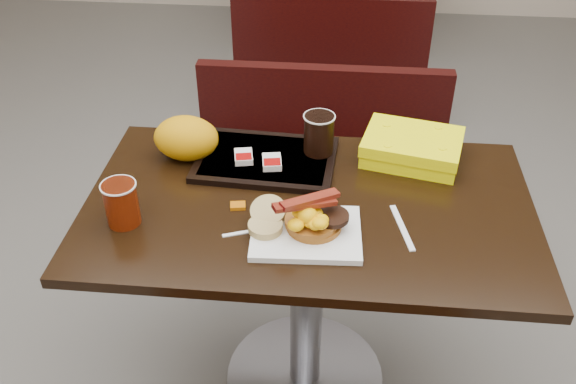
# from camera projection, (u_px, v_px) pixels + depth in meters

# --- Properties ---
(floor) EXTENTS (6.00, 7.00, 0.01)m
(floor) POSITION_uv_depth(u_px,v_px,m) (305.00, 379.00, 2.14)
(floor) COLOR slate
(floor) RESTS_ON ground
(table_near) EXTENTS (1.20, 0.70, 0.75)m
(table_near) POSITION_uv_depth(u_px,v_px,m) (306.00, 301.00, 1.92)
(table_near) COLOR black
(table_near) RESTS_ON floor
(bench_near_n) EXTENTS (1.00, 0.46, 0.72)m
(bench_near_n) POSITION_uv_depth(u_px,v_px,m) (319.00, 174.00, 2.49)
(bench_near_n) COLOR black
(bench_near_n) RESTS_ON floor
(table_far) EXTENTS (1.20, 0.70, 0.75)m
(table_far) POSITION_uv_depth(u_px,v_px,m) (335.00, 3.00, 4.00)
(table_far) COLOR black
(table_far) RESTS_ON floor
(bench_far_s) EXTENTS (1.00, 0.46, 0.72)m
(bench_far_s) POSITION_uv_depth(u_px,v_px,m) (331.00, 50.00, 3.45)
(bench_far_s) COLOR black
(bench_far_s) RESTS_ON floor
(platter) EXTENTS (0.28, 0.23, 0.02)m
(platter) POSITION_uv_depth(u_px,v_px,m) (306.00, 233.00, 1.58)
(platter) COLOR white
(platter) RESTS_ON table_near
(pancake_stack) EXTENTS (0.16, 0.16, 0.03)m
(pancake_stack) POSITION_uv_depth(u_px,v_px,m) (314.00, 222.00, 1.58)
(pancake_stack) COLOR #995C19
(pancake_stack) RESTS_ON platter
(sausage_patty) EXTENTS (0.10, 0.10, 0.01)m
(sausage_patty) POSITION_uv_depth(u_px,v_px,m) (332.00, 217.00, 1.56)
(sausage_patty) COLOR black
(sausage_patty) RESTS_ON pancake_stack
(scrambled_eggs) EXTENTS (0.09, 0.08, 0.05)m
(scrambled_eggs) POSITION_uv_depth(u_px,v_px,m) (307.00, 217.00, 1.53)
(scrambled_eggs) COLOR yellow
(scrambled_eggs) RESTS_ON pancake_stack
(bacon_strips) EXTENTS (0.18, 0.14, 0.01)m
(bacon_strips) POSITION_uv_depth(u_px,v_px,m) (305.00, 203.00, 1.53)
(bacon_strips) COLOR #410408
(bacon_strips) RESTS_ON scrambled_eggs
(muffin_bottom) EXTENTS (0.09, 0.09, 0.02)m
(muffin_bottom) POSITION_uv_depth(u_px,v_px,m) (265.00, 227.00, 1.57)
(muffin_bottom) COLOR tan
(muffin_bottom) RESTS_ON platter
(muffin_top) EXTENTS (0.10, 0.10, 0.05)m
(muffin_top) POSITION_uv_depth(u_px,v_px,m) (268.00, 211.00, 1.60)
(muffin_top) COLOR tan
(muffin_top) RESTS_ON platter
(coffee_cup_near) EXTENTS (0.11, 0.11, 0.12)m
(coffee_cup_near) POSITION_uv_depth(u_px,v_px,m) (122.00, 204.00, 1.59)
(coffee_cup_near) COLOR #8B2405
(coffee_cup_near) RESTS_ON table_near
(fork) EXTENTS (0.11, 0.06, 0.00)m
(fork) POSITION_uv_depth(u_px,v_px,m) (238.00, 233.00, 1.59)
(fork) COLOR white
(fork) RESTS_ON table_near
(knife) EXTENTS (0.06, 0.18, 0.00)m
(knife) POSITION_uv_depth(u_px,v_px,m) (402.00, 227.00, 1.61)
(knife) COLOR white
(knife) RESTS_ON table_near
(condiment_syrup) EXTENTS (0.04, 0.04, 0.01)m
(condiment_syrup) POSITION_uv_depth(u_px,v_px,m) (238.00, 206.00, 1.67)
(condiment_syrup) COLOR #B85B07
(condiment_syrup) RESTS_ON table_near
(condiment_ketchup) EXTENTS (0.05, 0.05, 0.01)m
(condiment_ketchup) POSITION_uv_depth(u_px,v_px,m) (318.00, 178.00, 1.78)
(condiment_ketchup) COLOR #8C0504
(condiment_ketchup) RESTS_ON table_near
(tray) EXTENTS (0.42, 0.31, 0.02)m
(tray) POSITION_uv_depth(u_px,v_px,m) (266.00, 160.00, 1.85)
(tray) COLOR black
(tray) RESTS_ON table_near
(hashbrown_sleeve_left) EXTENTS (0.06, 0.08, 0.02)m
(hashbrown_sleeve_left) POSITION_uv_depth(u_px,v_px,m) (244.00, 157.00, 1.82)
(hashbrown_sleeve_left) COLOR silver
(hashbrown_sleeve_left) RESTS_ON tray
(hashbrown_sleeve_right) EXTENTS (0.06, 0.08, 0.02)m
(hashbrown_sleeve_right) POSITION_uv_depth(u_px,v_px,m) (272.00, 162.00, 1.80)
(hashbrown_sleeve_right) COLOR silver
(hashbrown_sleeve_right) RESTS_ON tray
(coffee_cup_far) EXTENTS (0.09, 0.09, 0.12)m
(coffee_cup_far) POSITION_uv_depth(u_px,v_px,m) (319.00, 134.00, 1.83)
(coffee_cup_far) COLOR black
(coffee_cup_far) RESTS_ON tray
(clamshell) EXTENTS (0.32, 0.26, 0.07)m
(clamshell) POSITION_uv_depth(u_px,v_px,m) (412.00, 148.00, 1.85)
(clamshell) COLOR #FDF604
(clamshell) RESTS_ON table_near
(paper_bag) EXTENTS (0.21, 0.16, 0.13)m
(paper_bag) POSITION_uv_depth(u_px,v_px,m) (186.00, 138.00, 1.84)
(paper_bag) COLOR orange
(paper_bag) RESTS_ON table_near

